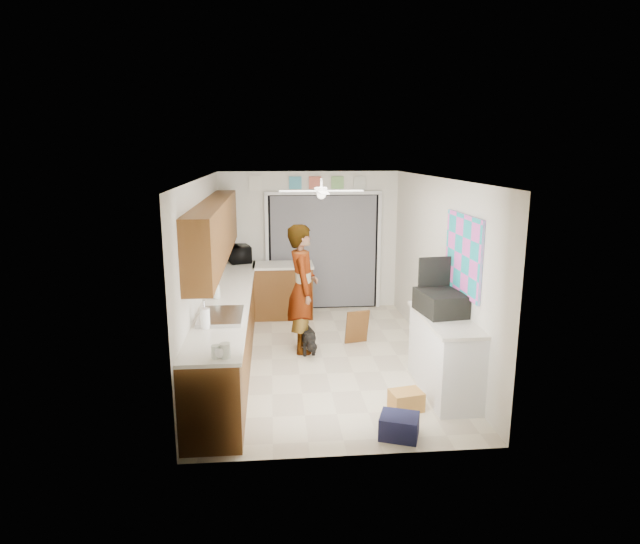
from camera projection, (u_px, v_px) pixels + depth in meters
name	position (u px, v px, depth m)	size (l,w,h in m)	color
floor	(323.00, 358.00, 7.54)	(5.00, 5.00, 0.00)	beige
ceiling	(323.00, 178.00, 6.99)	(5.00, 5.00, 0.00)	white
wall_back	(310.00, 241.00, 9.69)	(3.20, 3.20, 0.00)	silver
wall_front	(349.00, 332.00, 4.83)	(3.20, 3.20, 0.00)	silver
wall_left	(203.00, 274.00, 7.12)	(5.00, 5.00, 0.00)	silver
wall_right	(437.00, 269.00, 7.40)	(5.00, 5.00, 0.00)	silver
left_base_cabinets	(228.00, 330.00, 7.32)	(0.60, 4.80, 0.90)	brown
left_countertop	(228.00, 297.00, 7.22)	(0.62, 4.80, 0.04)	white
upper_cabinets	(215.00, 230.00, 7.21)	(0.32, 4.00, 0.80)	brown
sink_basin	(221.00, 317.00, 6.24)	(0.50, 0.76, 0.06)	silver
faucet	(204.00, 309.00, 6.20)	(0.03, 0.03, 0.22)	silver
peninsula_base	(283.00, 291.00, 9.34)	(1.00, 0.60, 0.90)	brown
peninsula_top	(283.00, 265.00, 9.23)	(1.04, 0.64, 0.04)	white
back_opening_recess	(323.00, 252.00, 9.73)	(2.00, 0.06, 2.10)	black
curtain_panel	(324.00, 252.00, 9.69)	(1.90, 0.03, 2.05)	slate
door_trim_left	(267.00, 253.00, 9.61)	(0.06, 0.04, 2.10)	white
door_trim_right	(379.00, 251.00, 9.79)	(0.06, 0.04, 2.10)	white
door_trim_head	(324.00, 193.00, 9.46)	(2.10, 0.04, 0.06)	white
header_frame_1	(295.00, 183.00, 9.41)	(0.22, 0.02, 0.22)	#459FBA
header_frame_2	(315.00, 183.00, 9.44)	(0.22, 0.02, 0.22)	#C45B49
header_frame_3	(337.00, 183.00, 9.47)	(0.22, 0.02, 0.22)	#79B165
header_frame_4	(360.00, 183.00, 9.51)	(0.22, 0.02, 0.22)	beige
route66_sign	(255.00, 183.00, 9.35)	(0.22, 0.02, 0.26)	silver
right_counter_base	(444.00, 356.00, 6.39)	(0.50, 1.40, 0.90)	white
right_counter_top	(445.00, 319.00, 6.29)	(0.54, 1.44, 0.04)	white
abstract_painting	(463.00, 254.00, 6.34)	(0.03, 1.15, 0.95)	#F55AD2
ceiling_fan	(321.00, 191.00, 7.22)	(1.14, 1.14, 0.24)	white
microwave	(239.00, 254.00, 9.37)	(0.53, 0.36, 0.29)	black
soap_bottle	(216.00, 289.00, 7.04)	(0.10, 0.10, 0.26)	silver
cup	(220.00, 352.00, 5.04)	(0.14, 0.14, 0.11)	white
jar_a	(225.00, 351.00, 5.03)	(0.10, 0.10, 0.14)	silver
jar_b	(216.00, 352.00, 5.02)	(0.09, 0.09, 0.13)	silver
paper_towel_roll	(205.00, 318.00, 5.86)	(0.10, 0.10, 0.23)	white
suitcase	(441.00, 303.00, 6.40)	(0.47, 0.62, 0.27)	black
suitcase_rim	(440.00, 311.00, 6.42)	(0.44, 0.58, 0.02)	yellow
suitcase_lid	(434.00, 277.00, 6.62)	(0.42, 0.03, 0.50)	black
cardboard_box	(406.00, 400.00, 6.00)	(0.35, 0.26, 0.22)	#BD893B
navy_crate	(399.00, 426.00, 5.43)	(0.38, 0.32, 0.23)	#161737
cabinet_door_panel	(357.00, 327.00, 8.03)	(0.35, 0.03, 0.53)	brown
man	(303.00, 289.00, 7.64)	(0.67, 0.44, 1.85)	white
dog	(307.00, 339.00, 7.68)	(0.22, 0.51, 0.40)	black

